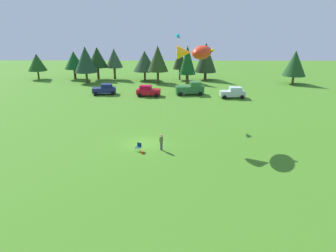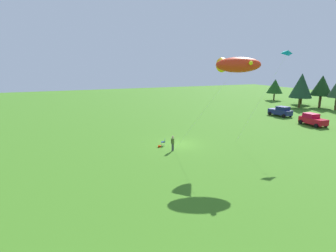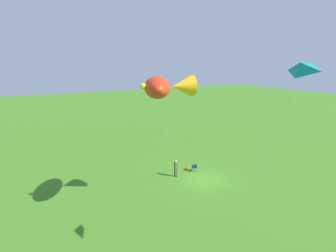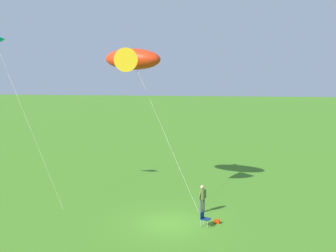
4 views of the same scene
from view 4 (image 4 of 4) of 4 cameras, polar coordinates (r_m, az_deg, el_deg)
The scene contains 5 objects.
ground_plane at distance 27.92m, azimuth 0.27°, elevation -11.76°, with size 160.00×160.00×0.00m, color #3E771F.
person_kite_flyer at distance 29.47m, azimuth 4.20°, elevation -8.56°, with size 0.49×0.53×1.74m.
folding_chair at distance 27.46m, azimuth 4.43°, elevation -11.08°, with size 0.63×0.63×0.82m.
backpack_on_grass at distance 28.04m, azimuth 5.98°, elevation -11.48°, with size 0.32×0.22×0.22m, color red.
kite_large_fish at distance 32.36m, azimuth -4.50°, elevation 8.12°, with size 6.06×7.13×10.19m.
Camera 4 is at (-26.02, -2.01, 9.91)m, focal length 50.00 mm.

